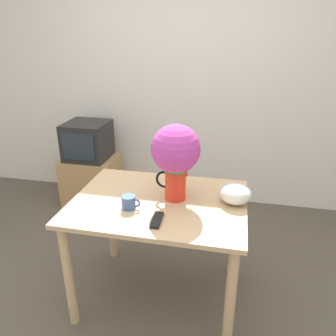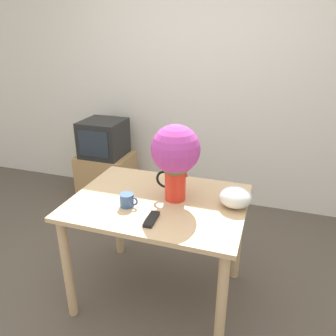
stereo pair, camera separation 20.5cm
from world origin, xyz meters
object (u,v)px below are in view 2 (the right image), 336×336
Objects in this scene: coffee_mug at (127,200)px; white_bowl at (235,197)px; tv_set at (104,138)px; flower_vase at (175,155)px.

white_bowl is (0.63, 0.21, 0.02)m from coffee_mug.
tv_set is at bearing 143.83° from white_bowl.
flower_vase is 0.41m from coffee_mug.
white_bowl is (0.38, 0.03, -0.24)m from flower_vase.
white_bowl is 0.47× the size of tv_set.
flower_vase reaches higher than coffee_mug.
flower_vase reaches higher than white_bowl.
coffee_mug is 0.67m from white_bowl.
tv_set is (-0.90, 1.34, -0.09)m from coffee_mug.
coffee_mug is 0.58× the size of white_bowl.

